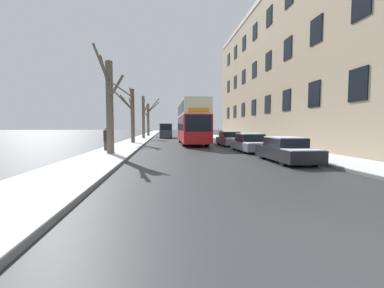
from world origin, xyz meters
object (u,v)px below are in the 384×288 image
object	(u,v)px
bare_tree_left_0	(109,104)
double_decker_bus	(192,121)
oncoming_van	(166,130)
parked_car_0	(286,150)
parked_car_1	(250,143)
bare_tree_left_3	(149,118)
bare_tree_left_2	(144,116)
pedestrian_left_sidewalk	(106,139)
bare_tree_left_1	(131,113)
parked_car_2	(230,139)

from	to	relation	value
bare_tree_left_0	double_decker_bus	distance (m)	12.32
bare_tree_left_0	oncoming_van	distance (m)	27.09
bare_tree_left_0	oncoming_van	xyz separation A→B (m)	(3.58, 26.78, -1.97)
parked_car_0	parked_car_1	size ratio (longest dim) A/B	0.98
oncoming_van	parked_car_1	bearing A→B (deg)	-75.98
parked_car_1	oncoming_van	bearing A→B (deg)	104.02
bare_tree_left_3	double_decker_bus	distance (m)	23.50
parked_car_0	oncoming_van	size ratio (longest dim) A/B	0.91
bare_tree_left_2	pedestrian_left_sidewalk	bearing A→B (deg)	-92.90
bare_tree_left_0	pedestrian_left_sidewalk	size ratio (longest dim) A/B	3.95
bare_tree_left_0	parked_car_1	distance (m)	10.32
parked_car_0	pedestrian_left_sidewalk	size ratio (longest dim) A/B	2.39
pedestrian_left_sidewalk	parked_car_1	bearing A→B (deg)	-173.65
parked_car_0	parked_car_1	distance (m)	5.73
parked_car_0	pedestrian_left_sidewalk	xyz separation A→B (m)	(-10.55, 6.17, 0.39)
pedestrian_left_sidewalk	parked_car_0	bearing A→B (deg)	158.44
bare_tree_left_1	parked_car_2	xyz separation A→B (m)	(9.92, -3.47, -2.69)
bare_tree_left_1	pedestrian_left_sidewalk	bearing A→B (deg)	-93.92
bare_tree_left_3	parked_car_2	bearing A→B (deg)	-69.43
bare_tree_left_0	bare_tree_left_3	world-z (taller)	bare_tree_left_0
bare_tree_left_3	parked_car_0	bearing A→B (deg)	-75.71
parked_car_2	pedestrian_left_sidewalk	xyz separation A→B (m)	(-10.55, -5.73, 0.36)
parked_car_2	bare_tree_left_3	bearing A→B (deg)	110.57
double_decker_bus	oncoming_van	bearing A→B (deg)	99.61
parked_car_0	pedestrian_left_sidewalk	world-z (taller)	pedestrian_left_sidewalk
bare_tree_left_3	parked_car_2	xyz separation A→B (m)	(9.44, -25.17, -2.80)
bare_tree_left_2	parked_car_1	distance (m)	22.87
parked_car_0	double_decker_bus	bearing A→B (deg)	103.56
bare_tree_left_1	pedestrian_left_sidewalk	world-z (taller)	bare_tree_left_1
bare_tree_left_0	oncoming_van	size ratio (longest dim) A/B	1.50
bare_tree_left_3	double_decker_bus	size ratio (longest dim) A/B	0.67
parked_car_2	bare_tree_left_0	bearing A→B (deg)	-140.49
parked_car_1	oncoming_van	distance (m)	25.65
bare_tree_left_3	parked_car_0	xyz separation A→B (m)	(9.44, -37.07, -2.84)
bare_tree_left_1	parked_car_2	distance (m)	10.85
bare_tree_left_1	parked_car_1	distance (m)	14.10
bare_tree_left_1	parked_car_0	bearing A→B (deg)	-57.15
double_decker_bus	oncoming_van	distance (m)	16.52
parked_car_2	oncoming_van	bearing A→B (deg)	108.38
bare_tree_left_2	bare_tree_left_3	world-z (taller)	bare_tree_left_3
parked_car_0	parked_car_2	xyz separation A→B (m)	(0.00, 11.90, 0.03)
bare_tree_left_1	bare_tree_left_3	world-z (taller)	bare_tree_left_3
bare_tree_left_0	parked_car_2	distance (m)	12.96
double_decker_bus	parked_car_1	distance (m)	9.49
bare_tree_left_1	bare_tree_left_0	bearing A→B (deg)	-89.39
bare_tree_left_1	parked_car_2	world-z (taller)	bare_tree_left_1
bare_tree_left_2	parked_car_2	world-z (taller)	bare_tree_left_2
bare_tree_left_3	parked_car_1	size ratio (longest dim) A/B	1.60
parked_car_2	oncoming_van	distance (m)	19.72
parked_car_1	pedestrian_left_sidewalk	size ratio (longest dim) A/B	2.43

